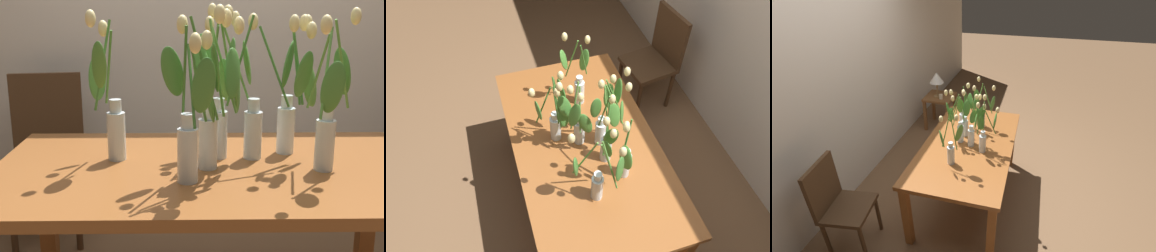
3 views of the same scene
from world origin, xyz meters
TOP-DOWN VIEW (x-y plane):
  - dining_table at (0.00, 0.00)m, footprint 1.60×0.90m
  - tulip_vase_0 at (0.38, -0.05)m, footprint 0.24×0.27m
  - tulip_vase_1 at (0.15, 0.07)m, footprint 0.28×0.12m
  - tulip_vase_2 at (0.00, -0.04)m, footprint 0.16×0.16m
  - tulip_vase_3 at (-0.08, -0.16)m, footprint 0.22×0.24m
  - tulip_vase_4 at (0.31, 0.13)m, footprint 0.16×0.11m
  - tulip_vase_5 at (-0.38, 0.07)m, footprint 0.14×0.24m
  - tulip_vase_6 at (0.03, 0.13)m, footprint 0.24×0.19m
  - dining_chair at (-0.89, 0.96)m, footprint 0.46×0.46m

SIDE VIEW (x-z plane):
  - dining_chair at x=-0.89m, z-range 0.06..0.99m
  - dining_table at x=0.00m, z-range 0.28..1.02m
  - tulip_vase_4 at x=0.31m, z-range 0.65..1.18m
  - tulip_vase_2 at x=0.00m, z-range 0.64..1.20m
  - tulip_vase_5 at x=-0.38m, z-range 0.65..1.20m
  - tulip_vase_1 at x=0.15m, z-range 0.65..1.22m
  - tulip_vase_0 at x=0.38m, z-range 0.67..1.23m
  - tulip_vase_3 at x=-0.08m, z-range 0.69..1.26m
  - tulip_vase_6 at x=0.03m, z-range 0.69..1.26m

